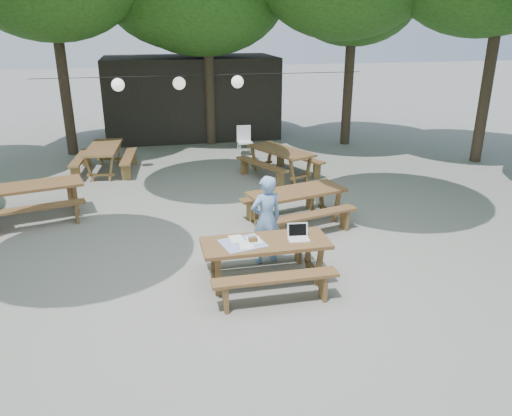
{
  "coord_description": "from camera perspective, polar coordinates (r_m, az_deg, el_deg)",
  "views": [
    {
      "loc": [
        -1.11,
        -7.89,
        4.0
      ],
      "look_at": [
        0.56,
        -0.26,
        1.05
      ],
      "focal_mm": 35.0,
      "sensor_mm": 36.0,
      "label": 1
    }
  ],
  "objects": [
    {
      "name": "plastic_chair",
      "position": [
        15.83,
        -1.28,
        7.01
      ],
      "size": [
        0.45,
        0.45,
        0.9
      ],
      "rotation": [
        0.0,
        0.0,
        -0.01
      ],
      "color": "white",
      "rests_on": "ground"
    },
    {
      "name": "picnic_table_far_w",
      "position": [
        14.48,
        -16.9,
        5.35
      ],
      "size": [
        1.74,
        2.06,
        0.75
      ],
      "rotation": [
        0.0,
        0.0,
        1.48
      ],
      "color": "#562E1E",
      "rests_on": "ground"
    },
    {
      "name": "ground",
      "position": [
        8.91,
        -3.89,
        -6.01
      ],
      "size": [
        80.0,
        80.0,
        0.0
      ],
      "primitive_type": "plane",
      "color": "slate",
      "rests_on": "ground"
    },
    {
      "name": "picnic_table_ne",
      "position": [
        10.3,
        4.65,
        0.1
      ],
      "size": [
        2.23,
        2.0,
        0.75
      ],
      "rotation": [
        0.0,
        0.0,
        0.25
      ],
      "color": "#562E1E",
      "rests_on": "ground"
    },
    {
      "name": "main_picnic_table",
      "position": [
        7.99,
        1.08,
        -6.19
      ],
      "size": [
        2.0,
        1.58,
        0.75
      ],
      "color": "#562E1E",
      "rests_on": "ground"
    },
    {
      "name": "laptop",
      "position": [
        7.93,
        4.84,
        -3.08
      ],
      "size": [
        0.36,
        0.29,
        0.24
      ],
      "rotation": [
        0.0,
        0.0,
        -0.1
      ],
      "color": "white",
      "rests_on": "main_picnic_table"
    },
    {
      "name": "picnic_table_nw",
      "position": [
        11.63,
        -23.97,
        0.76
      ],
      "size": [
        2.22,
        1.98,
        0.75
      ],
      "rotation": [
        0.0,
        0.0,
        0.23
      ],
      "color": "#562E1E",
      "rests_on": "ground"
    },
    {
      "name": "pavilion",
      "position": [
        18.64,
        -7.42,
        12.51
      ],
      "size": [
        6.0,
        3.0,
        2.8
      ],
      "primitive_type": "cube",
      "color": "black",
      "rests_on": "ground"
    },
    {
      "name": "picnic_table_far_e",
      "position": [
        13.56,
        2.8,
        5.22
      ],
      "size": [
        2.24,
        2.39,
        0.75
      ],
      "rotation": [
        0.0,
        0.0,
        2.01
      ],
      "color": "#562E1E",
      "rests_on": "ground"
    },
    {
      "name": "woman",
      "position": [
        8.56,
        1.17,
        -1.34
      ],
      "size": [
        0.65,
        0.5,
        1.58
      ],
      "primitive_type": "imported",
      "rotation": [
        0.0,
        0.0,
        3.38
      ],
      "color": "#78A0DB",
      "rests_on": "ground"
    },
    {
      "name": "tabletop_clutter",
      "position": [
        7.77,
        -1.28,
        -3.93
      ],
      "size": [
        0.75,
        0.68,
        0.08
      ],
      "color": "blue",
      "rests_on": "main_picnic_table"
    },
    {
      "name": "paper_lanterns",
      "position": [
        14.01,
        -8.72,
        13.93
      ],
      "size": [
        9.0,
        0.34,
        0.38
      ],
      "color": "black",
      "rests_on": "ground"
    }
  ]
}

